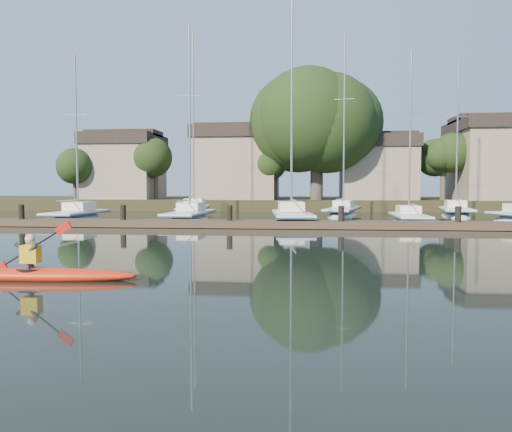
# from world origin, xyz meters

# --- Properties ---
(ground) EXTENTS (160.00, 160.00, 0.00)m
(ground) POSITION_xyz_m (0.00, 0.00, 0.00)
(ground) COLOR black
(ground) RESTS_ON ground
(kayak) EXTENTS (4.73, 0.91, 1.51)m
(kayak) POSITION_xyz_m (-5.04, -1.82, 0.18)
(kayak) COLOR red
(kayak) RESTS_ON ground
(dock) EXTENTS (34.00, 2.00, 1.80)m
(dock) POSITION_xyz_m (0.00, 14.00, 0.20)
(dock) COLOR #493429
(dock) RESTS_ON ground
(sailboat_0) EXTENTS (2.29, 7.66, 12.08)m
(sailboat_0) POSITION_xyz_m (-13.85, 18.40, -0.20)
(sailboat_0) COLOR silver
(sailboat_0) RESTS_ON ground
(sailboat_1) EXTENTS (2.19, 8.55, 13.95)m
(sailboat_1) POSITION_xyz_m (-6.40, 18.81, -0.19)
(sailboat_1) COLOR silver
(sailboat_1) RESTS_ON ground
(sailboat_2) EXTENTS (3.25, 9.84, 15.99)m
(sailboat_2) POSITION_xyz_m (0.23, 17.94, -0.20)
(sailboat_2) COLOR silver
(sailboat_2) RESTS_ON ground
(sailboat_3) EXTENTS (2.13, 7.20, 11.51)m
(sailboat_3) POSITION_xyz_m (7.36, 18.20, -0.17)
(sailboat_3) COLOR silver
(sailboat_3) RESTS_ON ground
(sailboat_5) EXTENTS (3.54, 9.80, 15.87)m
(sailboat_5) POSITION_xyz_m (-7.96, 26.65, -0.20)
(sailboat_5) COLOR silver
(sailboat_5) RESTS_ON ground
(sailboat_6) EXTENTS (3.98, 9.97, 15.51)m
(sailboat_6) POSITION_xyz_m (3.93, 26.67, -0.18)
(sailboat_6) COLOR silver
(sailboat_6) RESTS_ON ground
(sailboat_7) EXTENTS (3.45, 8.34, 13.06)m
(sailboat_7) POSITION_xyz_m (12.37, 26.31, -0.19)
(sailboat_7) COLOR silver
(sailboat_7) RESTS_ON ground
(shore) EXTENTS (90.00, 25.25, 12.75)m
(shore) POSITION_xyz_m (1.61, 40.29, 3.23)
(shore) COLOR #2B3018
(shore) RESTS_ON ground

